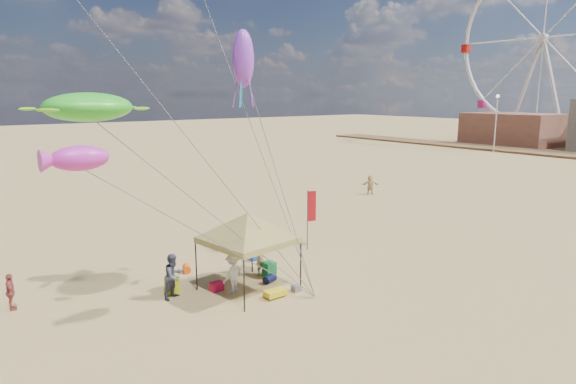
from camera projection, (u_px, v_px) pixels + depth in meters
name	position (u px, v px, depth m)	size (l,w,h in m)	color
ground	(332.00, 299.00, 20.54)	(280.00, 280.00, 0.00)	tan
canopy_tent	(248.00, 216.00, 20.91)	(6.28, 6.28, 3.91)	black
feather_flag	(311.00, 210.00, 26.76)	(0.48, 0.17, 3.26)	black
cooler_red	(216.00, 286.00, 21.38)	(0.54, 0.38, 0.38)	#BC0F37
cooler_blue	(253.00, 257.00, 25.33)	(0.54, 0.38, 0.38)	#143EA5
bag_navy	(270.00, 279.00, 22.31)	(0.36, 0.36, 0.60)	#0D123A
bag_orange	(187.00, 269.00, 23.61)	(0.36, 0.36, 0.60)	#F1540D
chair_green	(269.00, 269.00, 23.03)	(0.50, 0.50, 0.70)	#17823D
chair_yellow	(172.00, 285.00, 21.10)	(0.50, 0.50, 0.70)	yellow
crate_grey	(296.00, 288.00, 21.31)	(0.34, 0.30, 0.28)	slate
beach_cart	(275.00, 293.00, 20.68)	(0.90, 0.50, 0.24)	yellow
person_near_a	(260.00, 258.00, 23.18)	(0.59, 0.39, 1.62)	tan
person_near_b	(174.00, 276.00, 20.52)	(0.91, 0.71, 1.88)	#3B3F51
person_near_c	(233.00, 273.00, 21.10)	(1.09, 0.63, 1.69)	silver
person_far_a	(10.00, 292.00, 19.36)	(0.86, 0.36, 1.47)	#AE4A43
person_far_c	(370.00, 185.00, 41.95)	(1.51, 0.48, 1.63)	tan
building_north	(513.00, 129.00, 83.16)	(10.00, 14.00, 5.20)	#8C5947
lamp_north	(496.00, 114.00, 72.37)	(0.50, 0.50, 8.25)	silver
ferris_wheel	(542.00, 47.00, 82.66)	(1.23, 30.00, 32.21)	silver
turtle_kite	(88.00, 107.00, 17.60)	(3.08, 2.47, 1.03)	green
fish_kite	(80.00, 158.00, 15.21)	(1.76, 0.88, 0.78)	#CF2BB2
squid_kite	(243.00, 59.00, 21.44)	(0.94, 0.94, 2.44)	#9B3DD8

